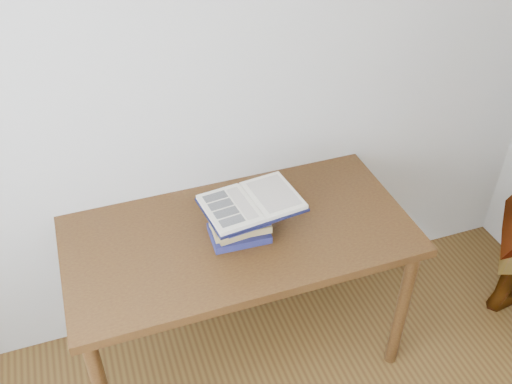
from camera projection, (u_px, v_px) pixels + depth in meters
name	position (u px, v px, depth m)	size (l,w,h in m)	color
desk	(240.00, 249.00, 2.49)	(1.48, 0.74, 0.79)	#493012
book_stack	(239.00, 223.00, 2.36)	(0.25, 0.19, 0.15)	#171D47
open_book	(252.00, 203.00, 2.32)	(0.42, 0.32, 0.03)	black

